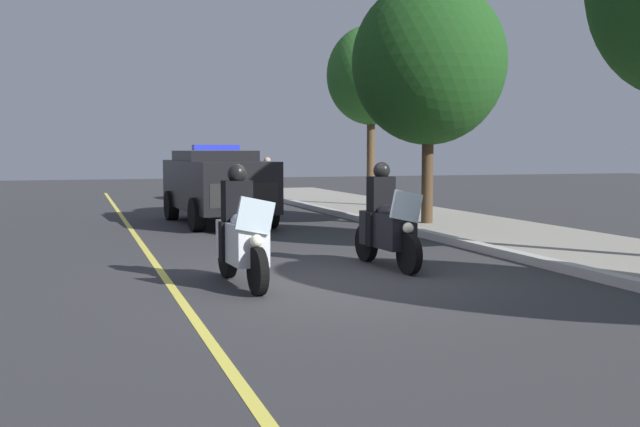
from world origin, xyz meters
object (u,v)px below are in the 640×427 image
Objects in this scene: police_motorcycle_lead_right at (386,225)px; cyclist_background at (267,183)px; tree_far_back at (429,63)px; police_motorcycle_lead_left at (241,236)px; tree_behind_suv at (371,76)px; police_suv at (217,183)px.

police_motorcycle_lead_right is 1.22× the size of cyclist_background.
police_motorcycle_lead_left is at bearing -43.74° from tree_far_back.
police_motorcycle_lead_right is at bearing 108.07° from police_motorcycle_lead_left.
tree_far_back is at bearing -9.30° from tree_behind_suv.
cyclist_background is 4.92m from tree_behind_suv.
tree_far_back is at bearing 147.56° from police_motorcycle_lead_right.
police_suv is at bearing 171.68° from police_motorcycle_lead_left.
tree_behind_suv is at bearing 158.83° from police_motorcycle_lead_right.
tree_far_back is at bearing 63.61° from police_suv.
police_motorcycle_lead_right is 0.36× the size of tree_behind_suv.
police_suv is (-7.95, -1.31, 0.37)m from police_motorcycle_lead_right.
tree_far_back is 1.01× the size of tree_behind_suv.
cyclist_background is at bearing 164.14° from police_motorcycle_lead_left.
police_suv is 0.85× the size of tree_behind_suv.
cyclist_background is at bearing 174.70° from police_motorcycle_lead_right.
police_motorcycle_lead_right reaches higher than cyclist_background.
police_motorcycle_lead_left is 1.22× the size of cyclist_background.
police_motorcycle_lead_right is 0.43× the size of police_suv.
police_suv is 7.69m from tree_behind_suv.
police_motorcycle_lead_right is 0.36× the size of tree_far_back.
police_motorcycle_lead_left is 0.43× the size of police_suv.
cyclist_background is 0.29× the size of tree_far_back.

